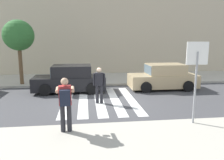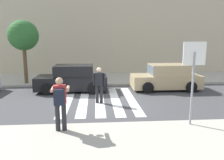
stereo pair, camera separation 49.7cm
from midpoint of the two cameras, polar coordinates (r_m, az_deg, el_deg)
The scene contains 14 objects.
ground_plane at distance 10.88m, azimuth -4.60°, elevation -5.59°, with size 120.00×120.00×0.00m, color #424244.
sidewalk_far at distance 16.71m, azimuth -5.52°, elevation 0.33°, with size 60.00×4.80×0.14m, color #B2AD9E.
building_facade_far at distance 20.87m, azimuth -6.06°, elevation 12.87°, with size 56.00×4.00×7.78m, color beige.
crosswalk_stripe_0 at distance 11.12m, azimuth -12.94°, elevation -5.45°, with size 0.44×5.20×0.01m, color silver.
crosswalk_stripe_1 at distance 11.07m, azimuth -8.81°, elevation -5.38°, with size 0.44×5.20×0.01m, color silver.
crosswalk_stripe_2 at distance 11.07m, azimuth -4.65°, elevation -5.29°, with size 0.44×5.20×0.01m, color silver.
crosswalk_stripe_3 at distance 11.13m, azimuth -0.51°, elevation -5.16°, with size 0.44×5.20×0.01m, color silver.
crosswalk_stripe_4 at distance 11.24m, azimuth 3.56°, elevation -5.02°, with size 0.44×5.20×0.01m, color silver.
stop_sign at distance 7.76m, azimuth 19.55°, elevation 3.82°, with size 0.76×0.08×2.81m.
photographer_with_backpack at distance 6.96m, azimuth -14.12°, elevation -5.16°, with size 0.62×0.87×1.72m.
pedestrian_crossing at distance 10.34m, azimuth -4.73°, elevation -0.88°, with size 0.58×0.29×1.72m.
parked_car_black at distance 13.00m, azimuth -11.92°, elevation 0.15°, with size 4.10×1.92×1.55m.
parked_car_tan at distance 13.71m, azimuth 12.23°, elevation 0.67°, with size 4.10×1.92×1.55m.
street_tree_west at distance 15.36m, azimuth -24.11°, elevation 10.49°, with size 1.94×1.94×4.11m.
Camera 1 is at (-0.67, -10.42, 3.01)m, focal length 35.00 mm.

